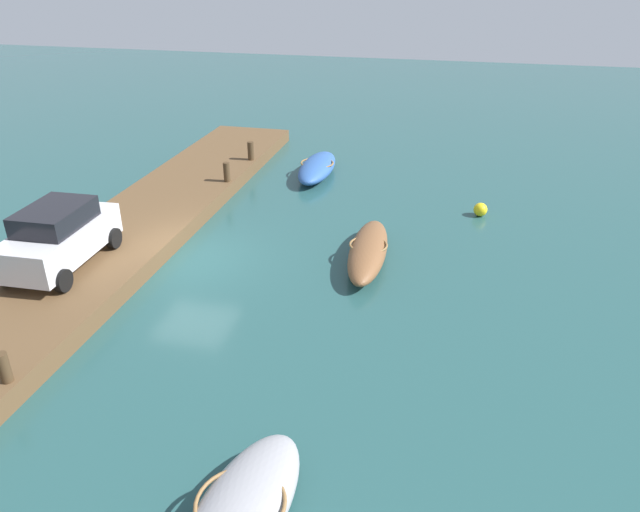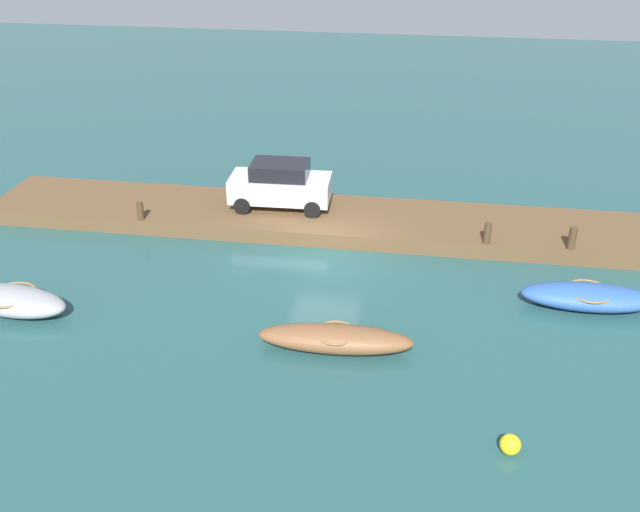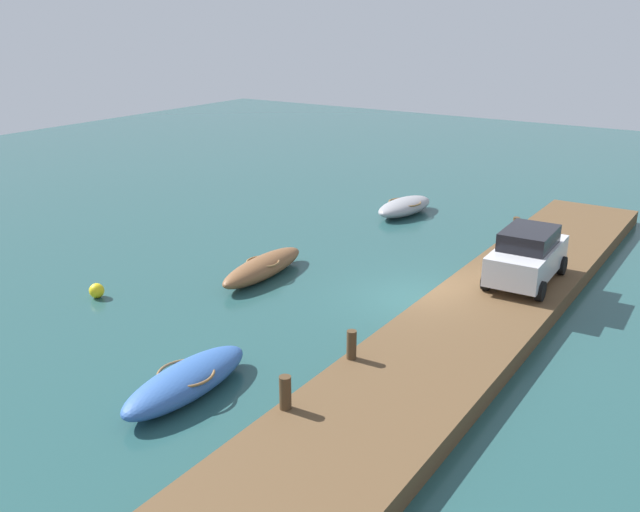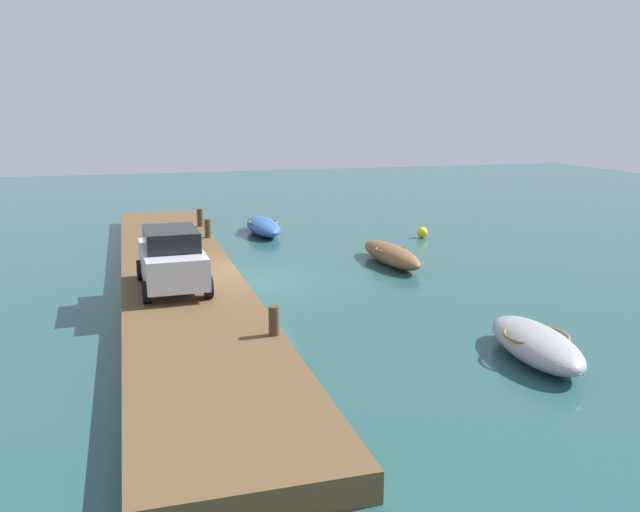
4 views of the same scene
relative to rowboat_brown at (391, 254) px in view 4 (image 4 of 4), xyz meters
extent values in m
plane|color=#234C4C|center=(1.11, -5.60, -0.39)|extent=(84.00, 84.00, 0.00)
cube|color=brown|center=(1.11, -8.10, -0.11)|extent=(27.51, 3.78, 0.56)
ellipsoid|color=brown|center=(0.00, 0.00, -0.01)|extent=(4.53, 1.35, 0.76)
torus|color=olive|center=(0.00, 0.00, 0.20)|extent=(1.27, 1.27, 0.07)
ellipsoid|color=#2D569E|center=(-7.57, -3.48, 0.00)|extent=(4.15, 1.43, 0.77)
torus|color=olive|center=(-7.57, -3.48, 0.21)|extent=(1.47, 1.47, 0.07)
ellipsoid|color=#939399|center=(10.26, -0.49, 0.00)|extent=(3.87, 1.92, 0.78)
torus|color=olive|center=(10.26, -0.49, 0.22)|extent=(1.73, 1.73, 0.07)
cylinder|color=#47331E|center=(-7.46, -6.46, 0.58)|extent=(0.28, 0.28, 0.81)
cylinder|color=#47331E|center=(-4.56, -6.46, 0.56)|extent=(0.26, 0.26, 0.78)
cylinder|color=#47331E|center=(8.36, -6.46, 0.53)|extent=(0.25, 0.25, 0.71)
cube|color=silver|center=(3.33, -8.48, 0.95)|extent=(3.96, 1.85, 0.93)
cube|color=black|center=(3.33, -8.48, 1.71)|extent=(2.23, 1.59, 0.59)
cylinder|color=black|center=(4.67, -7.57, 0.49)|extent=(0.65, 0.24, 0.64)
cylinder|color=black|center=(4.73, -9.31, 0.49)|extent=(0.65, 0.24, 0.64)
cylinder|color=black|center=(1.94, -7.66, 0.49)|extent=(0.65, 0.24, 0.64)
cylinder|color=black|center=(1.99, -9.39, 0.49)|extent=(0.65, 0.24, 0.64)
sphere|color=yellow|center=(-4.62, 3.46, -0.13)|extent=(0.50, 0.50, 0.50)
camera|label=1|loc=(16.79, 2.41, 8.37)|focal=33.67mm
camera|label=2|loc=(-2.08, 16.42, 11.58)|focal=39.31mm
camera|label=3|loc=(-18.53, -14.72, 8.66)|focal=39.06mm
camera|label=4|loc=(23.25, -9.68, 5.49)|focal=37.30mm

